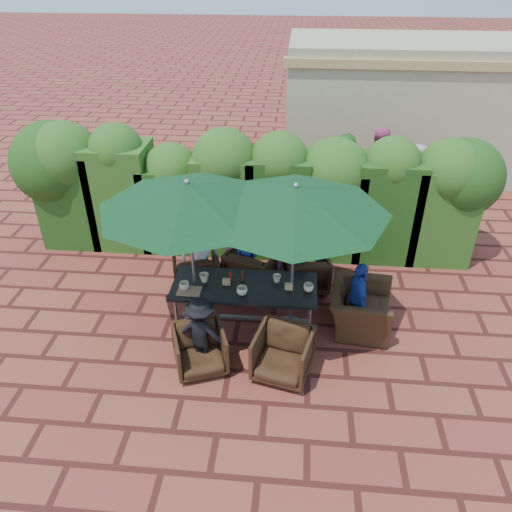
# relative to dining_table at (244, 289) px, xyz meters

# --- Properties ---
(ground) EXTENTS (80.00, 80.00, 0.00)m
(ground) POSITION_rel_dining_table_xyz_m (-0.11, 0.07, -0.67)
(ground) COLOR maroon
(ground) RESTS_ON ground
(dining_table) EXTENTS (2.20, 0.90, 0.75)m
(dining_table) POSITION_rel_dining_table_xyz_m (0.00, 0.00, 0.00)
(dining_table) COLOR black
(dining_table) RESTS_ON ground
(umbrella_left) EXTENTS (2.57, 2.57, 2.46)m
(umbrella_left) POSITION_rel_dining_table_xyz_m (-0.77, -0.00, 1.54)
(umbrella_left) COLOR gray
(umbrella_left) RESTS_ON ground
(umbrella_right) EXTENTS (2.64, 2.64, 2.46)m
(umbrella_right) POSITION_rel_dining_table_xyz_m (0.71, 0.01, 1.54)
(umbrella_right) COLOR gray
(umbrella_right) RESTS_ON ground
(chair_far_left) EXTENTS (0.90, 0.87, 0.76)m
(chair_far_left) POSITION_rel_dining_table_xyz_m (-0.97, 0.95, -0.29)
(chair_far_left) COLOR black
(chair_far_left) RESTS_ON ground
(chair_far_mid) EXTENTS (1.06, 1.03, 0.85)m
(chair_far_mid) POSITION_rel_dining_table_xyz_m (0.05, 1.04, -0.25)
(chair_far_mid) COLOR black
(chair_far_mid) RESTS_ON ground
(chair_far_right) EXTENTS (0.88, 0.85, 0.76)m
(chair_far_right) POSITION_rel_dining_table_xyz_m (0.93, 1.07, -0.30)
(chair_far_right) COLOR black
(chair_far_right) RESTS_ON ground
(chair_near_left) EXTENTS (0.88, 0.85, 0.72)m
(chair_near_left) POSITION_rel_dining_table_xyz_m (-0.52, -1.00, -0.32)
(chair_near_left) COLOR black
(chair_near_left) RESTS_ON ground
(chair_near_right) EXTENTS (0.90, 0.86, 0.77)m
(chair_near_right) POSITION_rel_dining_table_xyz_m (0.64, -1.01, -0.29)
(chair_near_right) COLOR black
(chair_near_right) RESTS_ON ground
(chair_end_right) EXTENTS (0.80, 1.12, 0.92)m
(chair_end_right) POSITION_rel_dining_table_xyz_m (1.79, 0.12, -0.22)
(chair_end_right) COLOR black
(chair_end_right) RESTS_ON ground
(adult_far_left) EXTENTS (0.79, 0.63, 1.40)m
(adult_far_left) POSITION_rel_dining_table_xyz_m (-0.86, 0.90, 0.03)
(adult_far_left) COLOR silver
(adult_far_left) RESTS_ON ground
(adult_far_mid) EXTENTS (0.43, 0.36, 1.14)m
(adult_far_mid) POSITION_rel_dining_table_xyz_m (-0.07, 0.95, -0.10)
(adult_far_mid) COLOR #1B3696
(adult_far_mid) RESTS_ON ground
(adult_far_right) EXTENTS (0.68, 0.50, 1.27)m
(adult_far_right) POSITION_rel_dining_table_xyz_m (0.89, 0.88, -0.04)
(adult_far_right) COLOR black
(adult_far_right) RESTS_ON ground
(adult_near_left) EXTENTS (0.77, 0.47, 1.12)m
(adult_near_left) POSITION_rel_dining_table_xyz_m (-0.50, -0.91, -0.11)
(adult_near_left) COLOR black
(adult_near_left) RESTS_ON ground
(adult_end_right) EXTENTS (0.47, 0.74, 1.18)m
(adult_end_right) POSITION_rel_dining_table_xyz_m (1.73, 0.07, -0.08)
(adult_end_right) COLOR #1B3696
(adult_end_right) RESTS_ON ground
(child_left) EXTENTS (0.34, 0.31, 0.76)m
(child_left) POSITION_rel_dining_table_xyz_m (-0.38, 1.08, -0.29)
(child_left) COLOR #D14A8C
(child_left) RESTS_ON ground
(child_right) EXTENTS (0.30, 0.25, 0.76)m
(child_right) POSITION_rel_dining_table_xyz_m (0.50, 1.04, -0.29)
(child_right) COLOR #B355B8
(child_right) RESTS_ON ground
(pedestrian_a) EXTENTS (1.73, 1.02, 1.74)m
(pedestrian_a) POSITION_rel_dining_table_xyz_m (1.72, 4.29, 0.20)
(pedestrian_a) COLOR green
(pedestrian_a) RESTS_ON ground
(pedestrian_b) EXTENTS (0.88, 0.54, 1.81)m
(pedestrian_b) POSITION_rel_dining_table_xyz_m (2.45, 4.55, 0.23)
(pedestrian_b) COLOR #D14A8C
(pedestrian_b) RESTS_ON ground
(pedestrian_c) EXTENTS (1.01, 0.99, 1.52)m
(pedestrian_c) POSITION_rel_dining_table_xyz_m (3.31, 4.35, 0.09)
(pedestrian_c) COLOR gray
(pedestrian_c) RESTS_ON ground
(cup_a) EXTENTS (0.15, 0.15, 0.12)m
(cup_a) POSITION_rel_dining_table_xyz_m (-0.89, -0.17, 0.13)
(cup_a) COLOR beige
(cup_a) RESTS_ON dining_table
(cup_b) EXTENTS (0.15, 0.15, 0.14)m
(cup_b) POSITION_rel_dining_table_xyz_m (-0.62, 0.05, 0.14)
(cup_b) COLOR beige
(cup_b) RESTS_ON dining_table
(cup_c) EXTENTS (0.16, 0.16, 0.13)m
(cup_c) POSITION_rel_dining_table_xyz_m (-0.01, -0.23, 0.14)
(cup_c) COLOR beige
(cup_c) RESTS_ON dining_table
(cup_d) EXTENTS (0.13, 0.13, 0.12)m
(cup_d) POSITION_rel_dining_table_xyz_m (0.48, 0.14, 0.14)
(cup_d) COLOR beige
(cup_d) RESTS_ON dining_table
(cup_e) EXTENTS (0.15, 0.15, 0.12)m
(cup_e) POSITION_rel_dining_table_xyz_m (0.97, -0.05, 0.14)
(cup_e) COLOR beige
(cup_e) RESTS_ON dining_table
(ketchup_bottle) EXTENTS (0.04, 0.04, 0.17)m
(ketchup_bottle) POSITION_rel_dining_table_xyz_m (-0.22, 0.09, 0.16)
(ketchup_bottle) COLOR #B20C0A
(ketchup_bottle) RESTS_ON dining_table
(sauce_bottle) EXTENTS (0.04, 0.04, 0.17)m
(sauce_bottle) POSITION_rel_dining_table_xyz_m (-0.04, 0.12, 0.16)
(sauce_bottle) COLOR #4C230C
(sauce_bottle) RESTS_ON dining_table
(serving_tray) EXTENTS (0.35, 0.25, 0.02)m
(serving_tray) POSITION_rel_dining_table_xyz_m (-0.80, -0.23, 0.08)
(serving_tray) COLOR #986949
(serving_tray) RESTS_ON dining_table
(number_block_left) EXTENTS (0.12, 0.06, 0.10)m
(number_block_left) POSITION_rel_dining_table_xyz_m (-0.27, 0.00, 0.13)
(number_block_left) COLOR tan
(number_block_left) RESTS_ON dining_table
(number_block_right) EXTENTS (0.12, 0.06, 0.10)m
(number_block_right) POSITION_rel_dining_table_xyz_m (0.67, -0.04, 0.13)
(number_block_right) COLOR tan
(number_block_right) RESTS_ON dining_table
(hedge_wall) EXTENTS (9.10, 1.60, 2.44)m
(hedge_wall) POSITION_rel_dining_table_xyz_m (-0.29, 2.39, 0.67)
(hedge_wall) COLOR #17380F
(hedge_wall) RESTS_ON ground
(building) EXTENTS (6.20, 3.08, 3.20)m
(building) POSITION_rel_dining_table_xyz_m (3.39, 7.07, 0.93)
(building) COLOR tan
(building) RESTS_ON ground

